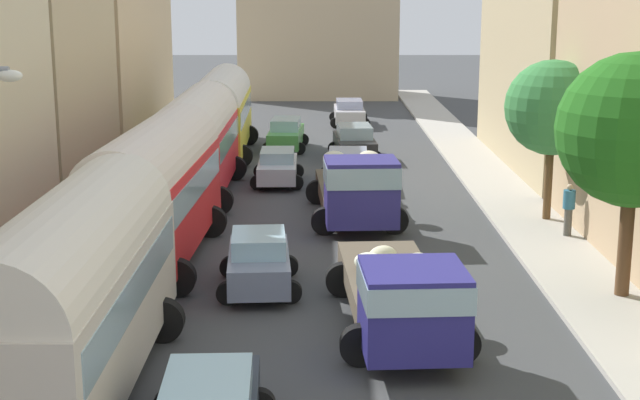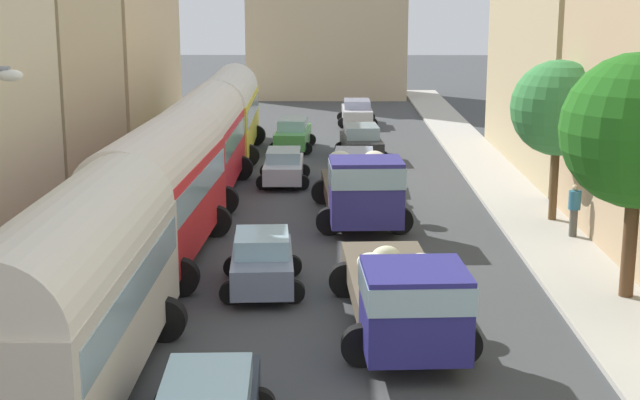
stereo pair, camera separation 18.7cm
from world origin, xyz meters
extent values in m
plane|color=#3F4143|center=(0.00, 27.00, 0.00)|extent=(154.00, 154.00, 0.00)
cube|color=#9FA087|center=(-7.25, 27.00, 0.07)|extent=(2.50, 70.00, 0.14)
cube|color=#B3AEA3|center=(7.25, 27.00, 0.07)|extent=(2.50, 70.00, 0.14)
cube|color=#C8B38A|center=(-10.84, 24.46, 4.86)|extent=(4.68, 9.15, 9.71)
cube|color=beige|center=(-10.99, 36.86, 6.26)|extent=(4.98, 14.30, 12.52)
cube|color=tan|center=(11.15, 30.83, 4.67)|extent=(5.29, 14.75, 9.33)
cube|color=tan|center=(0.00, 58.75, 5.46)|extent=(11.52, 6.21, 10.92)
cube|color=beige|center=(-4.60, 6.50, 1.69)|extent=(2.46, 9.15, 2.38)
cylinder|color=silver|center=(-4.60, 6.50, 2.88)|extent=(2.41, 8.97, 2.40)
cube|color=#99B7C6|center=(-4.60, 6.50, 2.21)|extent=(2.51, 8.42, 0.76)
cylinder|color=black|center=(-5.76, 9.34, 0.50)|extent=(1.00, 0.35, 1.00)
cylinder|color=black|center=(-3.43, 9.34, 0.50)|extent=(1.00, 0.35, 1.00)
cube|color=red|center=(-4.60, 15.50, 1.74)|extent=(2.70, 9.66, 2.47)
cylinder|color=silver|center=(-4.60, 15.50, 2.97)|extent=(2.65, 9.47, 2.32)
cube|color=#99B7C6|center=(-4.60, 15.50, 2.28)|extent=(2.72, 8.90, 0.79)
cylinder|color=black|center=(-5.62, 18.51, 0.50)|extent=(1.00, 0.35, 1.00)
cylinder|color=black|center=(-3.37, 18.43, 0.50)|extent=(1.00, 0.35, 1.00)
cylinder|color=black|center=(-5.83, 12.57, 0.50)|extent=(1.00, 0.35, 1.00)
cylinder|color=black|center=(-3.58, 12.49, 0.50)|extent=(1.00, 0.35, 1.00)
cube|color=red|center=(-4.60, 24.50, 1.67)|extent=(2.45, 9.78, 2.35)
cylinder|color=silver|center=(-4.60, 24.50, 2.85)|extent=(2.40, 9.59, 2.40)
cube|color=#99B7C6|center=(-4.60, 24.50, 2.19)|extent=(2.50, 9.00, 0.75)
cylinder|color=black|center=(-5.76, 27.53, 0.50)|extent=(1.00, 0.35, 1.00)
cylinder|color=black|center=(-3.44, 27.53, 0.50)|extent=(1.00, 0.35, 1.00)
cylinder|color=black|center=(-5.76, 21.47, 0.50)|extent=(1.00, 0.35, 1.00)
cylinder|color=black|center=(-3.44, 21.47, 0.50)|extent=(1.00, 0.35, 1.00)
cube|color=gold|center=(-4.60, 33.50, 1.69)|extent=(2.63, 9.72, 2.38)
cylinder|color=silver|center=(-4.60, 33.50, 2.88)|extent=(2.57, 9.52, 2.35)
cube|color=#99B7C6|center=(-4.60, 33.50, 2.21)|extent=(2.66, 8.95, 0.76)
cylinder|color=black|center=(-5.81, 36.47, 0.50)|extent=(1.00, 0.35, 1.00)
cylinder|color=black|center=(-3.53, 36.52, 0.50)|extent=(1.00, 0.35, 1.00)
cylinder|color=black|center=(-5.67, 30.48, 0.50)|extent=(1.00, 0.35, 1.00)
cylinder|color=black|center=(-3.39, 30.53, 0.50)|extent=(1.00, 0.35, 1.00)
cube|color=navy|center=(2.07, 7.75, 1.34)|extent=(2.24, 2.23, 1.77)
cube|color=#99B7C6|center=(2.07, 7.75, 1.83)|extent=(2.28, 2.32, 0.57)
cube|color=brown|center=(1.84, 11.52, 0.73)|extent=(2.43, 5.57, 0.55)
ellipsoid|color=beige|center=(1.71, 11.75, 1.28)|extent=(0.97, 0.89, 0.57)
ellipsoid|color=silver|center=(1.38, 11.43, 1.23)|extent=(1.12, 1.19, 0.46)
ellipsoid|color=beige|center=(1.74, 10.03, 1.29)|extent=(0.90, 0.95, 0.59)
ellipsoid|color=beige|center=(2.43, 10.28, 1.55)|extent=(0.98, 1.13, 0.46)
cylinder|color=black|center=(3.11, 8.08, 0.45)|extent=(0.90, 0.32, 0.90)
cylinder|color=black|center=(0.99, 7.96, 0.45)|extent=(0.90, 0.32, 0.90)
cylinder|color=black|center=(2.84, 12.61, 0.45)|extent=(0.90, 0.32, 0.90)
cylinder|color=black|center=(0.73, 12.48, 0.45)|extent=(0.90, 0.32, 0.90)
cube|color=navy|center=(1.45, 18.42, 1.50)|extent=(2.38, 2.04, 2.10)
cube|color=#99B7C6|center=(1.45, 18.42, 2.08)|extent=(2.43, 2.12, 0.67)
cube|color=brown|center=(1.25, 22.11, 0.73)|extent=(2.58, 5.59, 0.55)
ellipsoid|color=beige|center=(1.77, 21.74, 1.28)|extent=(1.04, 0.97, 0.57)
ellipsoid|color=silver|center=(1.26, 22.55, 1.26)|extent=(1.04, 0.89, 0.51)
ellipsoid|color=beige|center=(0.97, 23.53, 1.29)|extent=(1.15, 1.07, 0.57)
ellipsoid|color=beige|center=(1.11, 21.23, 1.61)|extent=(0.73, 0.94, 0.51)
ellipsoid|color=beige|center=(0.68, 23.62, 1.65)|extent=(1.01, 0.88, 0.54)
ellipsoid|color=beige|center=(0.82, 20.51, 1.64)|extent=(1.04, 1.05, 0.53)
ellipsoid|color=beige|center=(1.87, 21.33, 2.04)|extent=(1.06, 1.19, 0.55)
cylinder|color=black|center=(2.57, 18.81, 0.45)|extent=(0.90, 0.31, 0.90)
cylinder|color=black|center=(0.29, 18.69, 0.45)|extent=(0.90, 0.31, 0.90)
cylinder|color=black|center=(2.33, 23.24, 0.45)|extent=(0.90, 0.31, 0.90)
cylinder|color=black|center=(0.05, 23.12, 0.45)|extent=(0.90, 0.31, 0.90)
cube|color=silver|center=(1.26, 26.23, 0.65)|extent=(1.88, 4.18, 0.77)
cube|color=#9DADD0|center=(1.26, 26.23, 1.27)|extent=(1.60, 2.19, 0.46)
cylinder|color=black|center=(2.09, 24.93, 0.30)|extent=(0.60, 0.21, 0.60)
cylinder|color=black|center=(0.35, 24.99, 0.30)|extent=(0.60, 0.21, 0.60)
cylinder|color=black|center=(2.17, 27.48, 0.30)|extent=(0.60, 0.21, 0.60)
cylinder|color=black|center=(0.44, 27.54, 0.30)|extent=(0.60, 0.21, 0.60)
cube|color=#262526|center=(1.76, 32.55, 0.65)|extent=(1.98, 4.40, 0.77)
cube|color=#93ADBA|center=(1.76, 32.55, 1.32)|extent=(1.65, 2.33, 0.57)
cylinder|color=black|center=(2.70, 31.26, 0.30)|extent=(0.60, 0.21, 0.60)
cylinder|color=black|center=(0.97, 31.16, 0.30)|extent=(0.60, 0.21, 0.60)
cylinder|color=black|center=(2.54, 33.93, 0.30)|extent=(0.60, 0.21, 0.60)
cylinder|color=black|center=(0.82, 33.83, 0.30)|extent=(0.60, 0.21, 0.60)
cube|color=silver|center=(1.86, 43.81, 0.64)|extent=(1.75, 4.19, 0.74)
cube|color=#A2ABD0|center=(1.86, 43.81, 1.25)|extent=(1.53, 2.19, 0.48)
cylinder|color=black|center=(2.73, 42.53, 0.30)|extent=(0.60, 0.21, 0.60)
cylinder|color=black|center=(1.02, 42.51, 0.30)|extent=(0.60, 0.21, 0.60)
cylinder|color=black|center=(2.70, 45.11, 0.30)|extent=(0.60, 0.21, 0.60)
cylinder|color=black|center=(0.99, 45.10, 0.30)|extent=(0.60, 0.21, 0.60)
cube|color=#98C1CE|center=(-1.77, 4.10, 1.18)|extent=(1.56, 2.22, 0.46)
cube|color=slate|center=(-1.48, 13.01, 0.66)|extent=(1.82, 3.74, 0.77)
cube|color=#95BDCE|center=(-1.48, 13.01, 1.30)|extent=(1.51, 1.98, 0.51)
cylinder|color=black|center=(-2.35, 14.08, 0.30)|extent=(0.60, 0.21, 0.60)
cylinder|color=black|center=(-0.77, 14.19, 0.30)|extent=(0.60, 0.21, 0.60)
cylinder|color=black|center=(-2.20, 11.83, 0.30)|extent=(0.60, 0.21, 0.60)
cylinder|color=black|center=(-0.62, 11.94, 0.30)|extent=(0.60, 0.21, 0.60)
cube|color=silver|center=(-1.60, 26.76, 0.62)|extent=(1.58, 3.88, 0.69)
cube|color=#8FB2BE|center=(-1.60, 26.76, 1.19)|extent=(1.38, 2.02, 0.46)
cylinder|color=black|center=(-2.39, 27.95, 0.30)|extent=(0.60, 0.21, 0.60)
cylinder|color=black|center=(-0.85, 27.97, 0.30)|extent=(0.60, 0.21, 0.60)
cylinder|color=black|center=(-2.36, 25.56, 0.30)|extent=(0.60, 0.21, 0.60)
cylinder|color=black|center=(-0.82, 25.57, 0.30)|extent=(0.60, 0.21, 0.60)
cube|color=#4C9D49|center=(-1.56, 35.04, 0.65)|extent=(1.74, 4.41, 0.76)
cube|color=#98C3CF|center=(-1.56, 35.04, 1.30)|extent=(1.46, 2.32, 0.54)
cylinder|color=black|center=(-2.26, 36.42, 0.30)|extent=(0.60, 0.21, 0.60)
cylinder|color=black|center=(-0.73, 36.35, 0.30)|extent=(0.60, 0.21, 0.60)
cylinder|color=black|center=(-2.39, 33.73, 0.30)|extent=(0.60, 0.21, 0.60)
cylinder|color=black|center=(-0.86, 33.66, 0.30)|extent=(0.60, 0.21, 0.60)
cylinder|color=#54524A|center=(8.03, 18.06, 0.07)|extent=(0.21, 0.21, 0.14)
cylinder|color=#54524A|center=(8.03, 18.06, 0.58)|extent=(0.35, 0.35, 0.88)
cylinder|color=#2D6783|center=(8.03, 18.06, 1.32)|extent=(0.53, 0.53, 0.59)
sphere|color=tan|center=(8.03, 18.06, 1.72)|extent=(0.20, 0.20, 0.20)
ellipsoid|color=silver|center=(-4.98, 4.86, 6.41)|extent=(0.44, 0.28, 0.20)
cylinder|color=brown|center=(7.90, 12.20, 1.48)|extent=(0.36, 0.36, 2.97)
sphere|color=#21641A|center=(7.90, 12.20, 4.41)|extent=(3.86, 3.86, 3.86)
cylinder|color=brown|center=(7.90, 20.28, 1.38)|extent=(0.27, 0.27, 2.77)
sphere|color=#378240|center=(7.90, 20.28, 3.96)|extent=(3.19, 3.19, 3.19)
camera|label=1|loc=(0.14, -10.36, 7.79)|focal=51.74mm
camera|label=2|loc=(0.32, -10.36, 7.79)|focal=51.74mm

